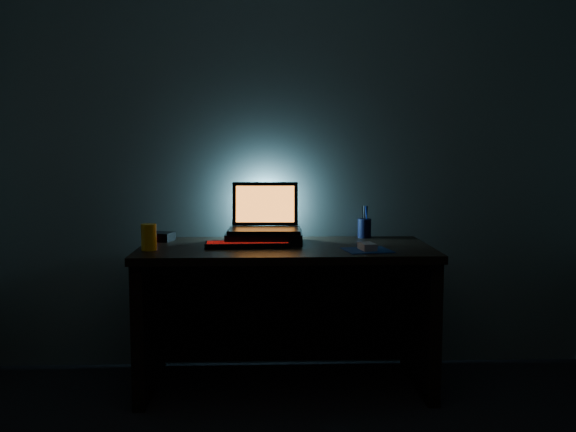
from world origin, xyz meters
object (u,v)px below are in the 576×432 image
(laptop, at_px, (265,220))
(juice_glass, at_px, (149,237))
(mouse, at_px, (367,246))
(keyboard, at_px, (248,244))
(router, at_px, (160,237))
(pen_cup, at_px, (364,228))

(laptop, height_order, juice_glass, laptop)
(mouse, bearing_deg, keyboard, 156.25)
(juice_glass, relative_size, router, 0.80)
(juice_glass, bearing_deg, router, 90.00)
(mouse, height_order, pen_cup, pen_cup)
(pen_cup, height_order, juice_glass, juice_glass)
(laptop, relative_size, router, 2.36)
(laptop, height_order, router, laptop)
(laptop, xyz_separation_m, juice_glass, (-0.57, -0.28, -0.05))
(juice_glass, bearing_deg, keyboard, 10.46)
(pen_cup, bearing_deg, juice_glass, -160.03)
(keyboard, distance_m, pen_cup, 0.73)
(laptop, bearing_deg, mouse, -31.17)
(juice_glass, bearing_deg, pen_cup, 19.97)
(pen_cup, height_order, router, pen_cup)
(laptop, relative_size, keyboard, 0.89)
(laptop, relative_size, pen_cup, 3.60)
(router, bearing_deg, mouse, -3.16)
(pen_cup, bearing_deg, laptop, -166.49)
(laptop, xyz_separation_m, pen_cup, (0.56, 0.14, -0.07))
(keyboard, height_order, juice_glass, juice_glass)
(juice_glass, distance_m, router, 0.33)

